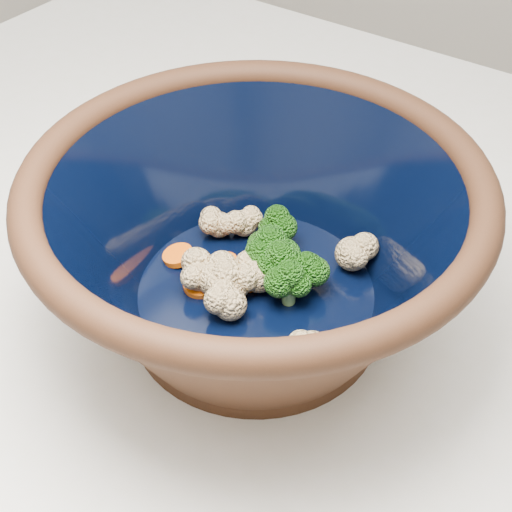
% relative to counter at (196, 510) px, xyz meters
% --- Properties ---
extents(counter, '(1.20, 1.20, 0.90)m').
position_rel_counter_xyz_m(counter, '(0.00, 0.00, 0.00)').
color(counter, white).
rests_on(counter, ground).
extents(mixing_bowl, '(0.48, 0.48, 0.17)m').
position_rel_counter_xyz_m(mixing_bowl, '(0.10, 0.01, 0.54)').
color(mixing_bowl, black).
rests_on(mixing_bowl, counter).
extents(vegetable_pile, '(0.19, 0.14, 0.05)m').
position_rel_counter_xyz_m(vegetable_pile, '(0.10, 0.02, 0.51)').
color(vegetable_pile, '#608442').
rests_on(vegetable_pile, mixing_bowl).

